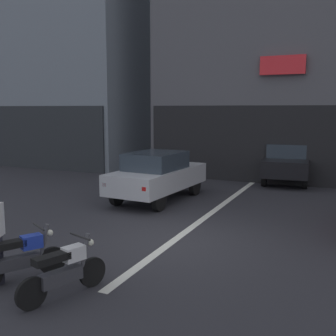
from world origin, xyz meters
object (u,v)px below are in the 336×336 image
Objects in this scene: car_silver_crossing_near at (157,174)px; motorcycle_blue_row_leftmost at (21,257)px; motorcycle_white_row_left_mid at (64,270)px; car_black_down_street at (287,161)px.

motorcycle_blue_row_leftmost is at bearing -84.85° from car_silver_crossing_near.
car_silver_crossing_near reaches higher than motorcycle_blue_row_leftmost.
motorcycle_blue_row_leftmost is 0.93× the size of motorcycle_white_row_left_mid.
car_silver_crossing_near is at bearing 103.61° from motorcycle_white_row_left_mid.
car_silver_crossing_near is at bearing -122.54° from car_black_down_street.
car_black_down_street is 12.61m from motorcycle_white_row_left_mid.
car_silver_crossing_near is 6.93m from motorcycle_blue_row_leftmost.
car_black_down_street is at bearing 82.08° from motorcycle_white_row_left_mid.
car_silver_crossing_near is 2.82× the size of motorcycle_blue_row_leftmost.
car_silver_crossing_near reaches higher than motorcycle_white_row_left_mid.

